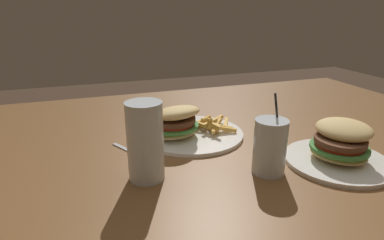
{
  "coord_description": "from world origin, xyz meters",
  "views": [
    {
      "loc": [
        0.36,
        0.7,
        1.06
      ],
      "look_at": [
        0.09,
        -0.1,
        0.76
      ],
      "focal_mm": 30.0,
      "sensor_mm": 36.0,
      "label": 1
    }
  ],
  "objects_px": {
    "beer_glass": "(145,143)",
    "spoon": "(141,155)",
    "meal_plate_near": "(183,126)",
    "meal_plate_far": "(339,148)",
    "juice_glass": "(271,148)"
  },
  "relations": [
    {
      "from": "beer_glass",
      "to": "spoon",
      "type": "bearing_deg",
      "value": -93.11
    },
    {
      "from": "beer_glass",
      "to": "meal_plate_far",
      "type": "distance_m",
      "value": 0.45
    },
    {
      "from": "meal_plate_far",
      "to": "juice_glass",
      "type": "bearing_deg",
      "value": -4.12
    },
    {
      "from": "beer_glass",
      "to": "spoon",
      "type": "distance_m",
      "value": 0.13
    },
    {
      "from": "meal_plate_near",
      "to": "juice_glass",
      "type": "distance_m",
      "value": 0.28
    },
    {
      "from": "meal_plate_near",
      "to": "spoon",
      "type": "distance_m",
      "value": 0.16
    },
    {
      "from": "meal_plate_far",
      "to": "meal_plate_near",
      "type": "bearing_deg",
      "value": -40.8
    },
    {
      "from": "meal_plate_near",
      "to": "beer_glass",
      "type": "relative_size",
      "value": 1.71
    },
    {
      "from": "meal_plate_near",
      "to": "spoon",
      "type": "relative_size",
      "value": 2.08
    },
    {
      "from": "beer_glass",
      "to": "meal_plate_far",
      "type": "bearing_deg",
      "value": 170.58
    },
    {
      "from": "beer_glass",
      "to": "meal_plate_near",
      "type": "bearing_deg",
      "value": -126.98
    },
    {
      "from": "meal_plate_near",
      "to": "meal_plate_far",
      "type": "height_order",
      "value": "meal_plate_near"
    },
    {
      "from": "meal_plate_near",
      "to": "juice_glass",
      "type": "height_order",
      "value": "juice_glass"
    },
    {
      "from": "meal_plate_near",
      "to": "juice_glass",
      "type": "bearing_deg",
      "value": 116.72
    },
    {
      "from": "beer_glass",
      "to": "meal_plate_far",
      "type": "relative_size",
      "value": 0.7
    }
  ]
}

